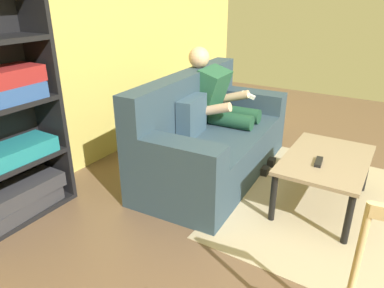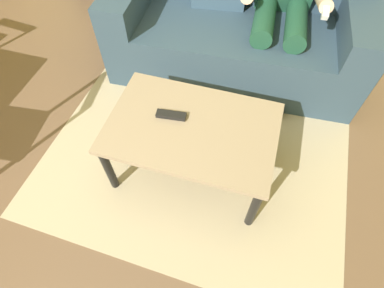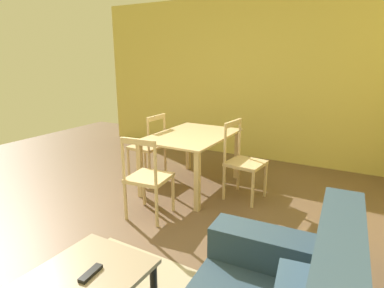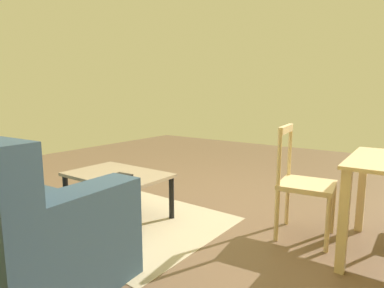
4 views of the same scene
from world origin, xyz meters
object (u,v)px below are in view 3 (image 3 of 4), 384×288
tv_remote (91,273)px  dining_chair_by_doorway (148,147)px  dining_chair_near_wall (243,162)px  dining_chair_facing_couch (148,178)px  dining_table (192,142)px

tv_remote → dining_chair_by_doorway: bearing=113.4°
dining_chair_near_wall → dining_chair_facing_couch: bearing=-36.2°
dining_chair_near_wall → dining_chair_facing_couch: dining_chair_near_wall is taller
tv_remote → dining_chair_near_wall: dining_chair_near_wall is taller
dining_chair_by_doorway → dining_chair_near_wall: bearing=90.1°
dining_chair_near_wall → dining_chair_by_doorway: 1.45m
tv_remote → dining_chair_facing_couch: dining_chair_facing_couch is taller
dining_chair_facing_couch → dining_chair_near_wall: bearing=143.8°
dining_chair_facing_couch → tv_remote: bearing=24.4°
dining_chair_facing_couch → dining_chair_by_doorway: 1.22m
dining_chair_facing_couch → dining_table: bearing=-179.8°
dining_chair_near_wall → dining_chair_by_doorway: (0.00, -1.45, -0.00)m
dining_table → dining_chair_facing_couch: (0.98, 0.00, -0.17)m
tv_remote → dining_table: (-2.40, -0.65, 0.18)m
dining_table → dining_chair_facing_couch: size_ratio=1.40×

